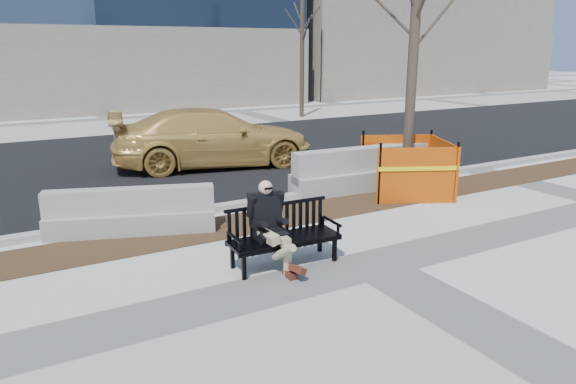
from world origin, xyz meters
name	(u,v)px	position (x,y,z in m)	size (l,w,h in m)	color
ground	(372,264)	(0.00, 0.00, 0.00)	(120.00, 120.00, 0.00)	beige
mulch_strip	(286,216)	(0.00, 2.60, 0.00)	(40.00, 1.20, 0.02)	#47301C
asphalt_street	(181,158)	(0.00, 8.80, 0.00)	(60.00, 10.40, 0.01)	black
curb	(263,201)	(0.00, 3.55, 0.06)	(60.00, 0.25, 0.12)	#9E9B93
bench	(284,264)	(-1.13, 0.63, 0.00)	(1.67, 0.60, 0.89)	black
seated_man	(269,266)	(-1.36, 0.68, 0.00)	(0.55, 0.91, 1.27)	black
tree_fence	(405,193)	(3.06, 2.75, 0.00)	(2.53, 2.53, 6.33)	#E75A09
sedan	(215,166)	(0.47, 7.39, 0.00)	(2.14, 5.26, 1.53)	gold
jersey_barrier_left	(133,233)	(-2.75, 3.10, 0.00)	(2.80, 0.56, 0.80)	#98968E
jersey_barrier_right	(362,189)	(2.44, 3.46, 0.00)	(3.38, 0.68, 0.97)	#9F9D95
far_tree_right	(302,117)	(7.76, 15.06, 0.00)	(2.22, 2.22, 6.01)	#43372B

